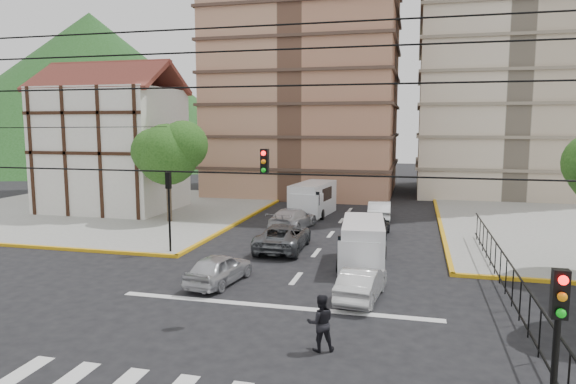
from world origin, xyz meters
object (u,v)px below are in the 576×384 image
(van_left_lane, at_px, (312,200))
(traffic_light_se, at_px, (556,347))
(car_white_front_right, at_px, (362,283))
(pedestrian_crosswalk, at_px, (321,323))
(car_silver_front_left, at_px, (219,269))
(traffic_light_nw, at_px, (169,198))
(van_right_lane, at_px, (363,245))

(van_left_lane, bearing_deg, traffic_light_se, -63.16)
(car_white_front_right, bearing_deg, pedestrian_crosswalk, 87.62)
(car_silver_front_left, xyz_separation_m, pedestrian_crosswalk, (5.66, -5.69, 0.22))
(traffic_light_nw, relative_size, van_left_lane, 0.74)
(car_silver_front_left, bearing_deg, traffic_light_nw, -35.22)
(van_left_lane, bearing_deg, van_right_lane, -61.54)
(traffic_light_nw, bearing_deg, traffic_light_se, -45.00)
(traffic_light_nw, xyz_separation_m, car_silver_front_left, (4.62, -4.38, -2.42))
(pedestrian_crosswalk, bearing_deg, van_right_lane, -111.57)
(traffic_light_nw, distance_m, pedestrian_crosswalk, 14.56)
(traffic_light_se, distance_m, traffic_light_nw, 22.06)
(van_right_lane, xyz_separation_m, car_silver_front_left, (-5.97, -4.26, -0.43))
(traffic_light_nw, height_order, car_white_front_right, traffic_light_nw)
(traffic_light_nw, xyz_separation_m, pedestrian_crosswalk, (10.28, -10.08, -2.20))
(car_silver_front_left, relative_size, car_white_front_right, 1.00)
(van_left_lane, xyz_separation_m, car_silver_front_left, (-0.63, -18.14, -0.55))
(van_left_lane, bearing_deg, traffic_light_nw, -103.47)
(van_right_lane, relative_size, van_left_lane, 0.89)
(traffic_light_nw, relative_size, car_white_front_right, 1.07)
(van_left_lane, xyz_separation_m, car_white_front_right, (5.79, -18.67, -0.57))
(traffic_light_se, distance_m, car_white_front_right, 11.87)
(van_right_lane, xyz_separation_m, pedestrian_crosswalk, (-0.31, -9.95, -0.21))
(van_right_lane, relative_size, car_white_front_right, 1.30)
(van_left_lane, height_order, car_white_front_right, van_left_lane)
(car_white_front_right, bearing_deg, car_silver_front_left, 1.31)
(traffic_light_se, bearing_deg, traffic_light_nw, 135.00)
(traffic_light_nw, height_order, van_left_lane, traffic_light_nw)
(van_right_lane, height_order, pedestrian_crosswalk, van_right_lane)
(car_white_front_right, bearing_deg, traffic_light_se, 119.08)
(car_silver_front_left, distance_m, pedestrian_crosswalk, 8.03)
(traffic_light_se, relative_size, car_white_front_right, 1.07)
(traffic_light_se, relative_size, pedestrian_crosswalk, 2.41)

